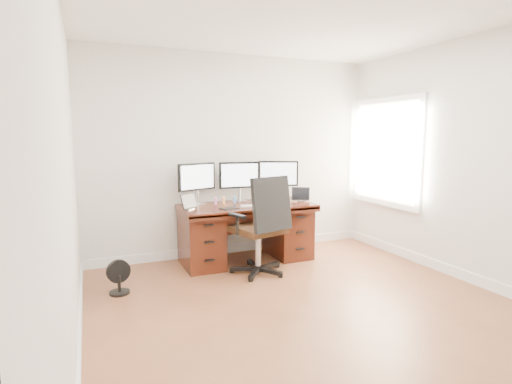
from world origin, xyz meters
name	(u,v)px	position (x,y,z in m)	size (l,w,h in m)	color
ground	(321,318)	(0.00, 0.00, 0.00)	(4.50, 4.50, 0.00)	brown
back_wall	(235,156)	(0.00, 2.25, 1.35)	(4.00, 0.10, 2.70)	silver
right_wall	(478,161)	(2.00, 0.11, 1.35)	(0.10, 4.50, 2.70)	silver
desk	(246,230)	(0.00, 1.83, 0.40)	(1.70, 0.80, 0.75)	#44190D
office_chair	(261,242)	(-0.04, 1.27, 0.39)	(0.76, 0.76, 1.17)	black
floor_fan	(119,278)	(-1.63, 1.29, 0.17)	(0.25, 0.21, 0.36)	black
monitor_left	(197,178)	(-0.58, 2.07, 1.09)	(0.53, 0.23, 0.53)	silver
monitor_center	(239,176)	(0.00, 2.07, 1.09)	(0.55, 0.15, 0.53)	silver
monitor_right	(278,175)	(0.58, 2.07, 1.09)	(0.52, 0.24, 0.53)	silver
tablet_left	(189,202)	(-0.76, 1.75, 0.84)	(0.24, 0.19, 0.19)	silver
tablet_right	(301,195)	(0.76, 1.75, 0.84)	(0.24, 0.18, 0.19)	silver
keyboard	(252,206)	(0.00, 1.64, 0.76)	(0.26, 0.11, 0.01)	white
trackpad	(270,204)	(0.27, 1.66, 0.76)	(0.14, 0.14, 0.01)	silver
drawing_tablet	(230,208)	(-0.30, 1.60, 0.76)	(0.21, 0.14, 0.01)	black
phone	(248,205)	(0.00, 1.75, 0.76)	(0.14, 0.07, 0.01)	black
figurine_pink	(216,200)	(-0.37, 1.95, 0.80)	(0.04, 0.04, 0.10)	pink
figurine_orange	(224,200)	(-0.26, 1.95, 0.80)	(0.04, 0.04, 0.10)	#FDBD54
figurine_blue	(234,199)	(-0.11, 1.95, 0.80)	(0.04, 0.04, 0.10)	#4C95EE
figurine_purple	(253,198)	(0.15, 1.95, 0.80)	(0.04, 0.04, 0.10)	#9669D3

